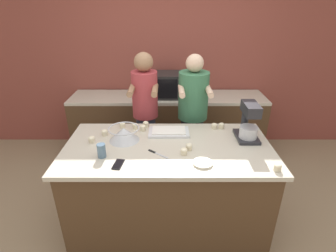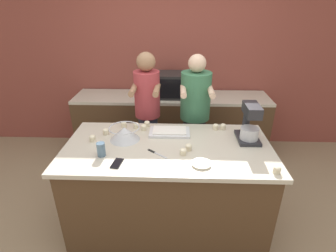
{
  "view_description": "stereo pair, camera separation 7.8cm",
  "coord_description": "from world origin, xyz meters",
  "px_view_note": "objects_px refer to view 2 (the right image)",
  "views": [
    {
      "loc": [
        -0.0,
        -2.1,
        2.13
      ],
      "look_at": [
        0.0,
        0.05,
        1.1
      ],
      "focal_mm": 28.0,
      "sensor_mm": 36.0,
      "label": 1
    },
    {
      "loc": [
        0.08,
        -2.1,
        2.13
      ],
      "look_at": [
        0.0,
        0.05,
        1.1
      ],
      "focal_mm": 28.0,
      "sensor_mm": 36.0,
      "label": 2
    }
  ],
  "objects_px": {
    "cupcake_9": "(216,127)",
    "knife": "(156,153)",
    "small_plate": "(201,164)",
    "cell_phone": "(117,163)",
    "cupcake_4": "(223,126)",
    "stand_mixer": "(249,125)",
    "baking_tray": "(170,132)",
    "cupcake_1": "(277,169)",
    "cupcake_5": "(124,124)",
    "cupcake_2": "(147,124)",
    "drinking_glass": "(101,149)",
    "person_right": "(194,120)",
    "mixing_bowl": "(124,133)",
    "cupcake_8": "(144,127)",
    "microwave_oven": "(172,85)",
    "cupcake_3": "(136,125)",
    "cupcake_7": "(183,151)",
    "cupcake_6": "(92,138)",
    "person_left": "(148,117)",
    "cupcake_0": "(106,131)",
    "cupcake_10": "(189,147)"
  },
  "relations": [
    {
      "from": "cupcake_9",
      "to": "cupcake_5",
      "type": "bearing_deg",
      "value": 178.43
    },
    {
      "from": "cupcake_1",
      "to": "cupcake_2",
      "type": "relative_size",
      "value": 1.0
    },
    {
      "from": "mixing_bowl",
      "to": "cupcake_0",
      "type": "height_order",
      "value": "mixing_bowl"
    },
    {
      "from": "cupcake_1",
      "to": "cupcake_5",
      "type": "height_order",
      "value": "same"
    },
    {
      "from": "mixing_bowl",
      "to": "cupcake_8",
      "type": "distance_m",
      "value": 0.27
    },
    {
      "from": "baking_tray",
      "to": "cupcake_1",
      "type": "xyz_separation_m",
      "value": [
        0.85,
        -0.65,
        0.01
      ]
    },
    {
      "from": "cupcake_0",
      "to": "cupcake_1",
      "type": "xyz_separation_m",
      "value": [
        1.49,
        -0.6,
        0.0
      ]
    },
    {
      "from": "stand_mixer",
      "to": "small_plate",
      "type": "xyz_separation_m",
      "value": [
        -0.48,
        -0.45,
        -0.15
      ]
    },
    {
      "from": "cupcake_1",
      "to": "cupcake_8",
      "type": "bearing_deg",
      "value": 147.69
    },
    {
      "from": "drinking_glass",
      "to": "cupcake_7",
      "type": "relative_size",
      "value": 1.97
    },
    {
      "from": "cupcake_9",
      "to": "knife",
      "type": "bearing_deg",
      "value": -139.42
    },
    {
      "from": "small_plate",
      "to": "knife",
      "type": "bearing_deg",
      "value": 157.38
    },
    {
      "from": "cupcake_4",
      "to": "cupcake_7",
      "type": "bearing_deg",
      "value": -129.4
    },
    {
      "from": "person_left",
      "to": "cupcake_4",
      "type": "xyz_separation_m",
      "value": [
        0.83,
        -0.4,
        0.08
      ]
    },
    {
      "from": "person_right",
      "to": "cupcake_9",
      "type": "bearing_deg",
      "value": -64.73
    },
    {
      "from": "small_plate",
      "to": "cupcake_8",
      "type": "height_order",
      "value": "cupcake_8"
    },
    {
      "from": "stand_mixer",
      "to": "microwave_oven",
      "type": "relative_size",
      "value": 0.74
    },
    {
      "from": "cupcake_9",
      "to": "baking_tray",
      "type": "bearing_deg",
      "value": -167.5
    },
    {
      "from": "baking_tray",
      "to": "small_plate",
      "type": "xyz_separation_m",
      "value": [
        0.28,
        -0.55,
        -0.01
      ]
    },
    {
      "from": "stand_mixer",
      "to": "mixing_bowl",
      "type": "bearing_deg",
      "value": -178.18
    },
    {
      "from": "cupcake_7",
      "to": "cell_phone",
      "type": "bearing_deg",
      "value": -163.49
    },
    {
      "from": "cupcake_3",
      "to": "cupcake_5",
      "type": "height_order",
      "value": "same"
    },
    {
      "from": "person_right",
      "to": "cupcake_6",
      "type": "bearing_deg",
      "value": -145.39
    },
    {
      "from": "cell_phone",
      "to": "cupcake_4",
      "type": "xyz_separation_m",
      "value": [
        0.97,
        0.68,
        0.03
      ]
    },
    {
      "from": "baking_tray",
      "to": "cupcake_9",
      "type": "bearing_deg",
      "value": 12.5
    },
    {
      "from": "cupcake_1",
      "to": "cupcake_7",
      "type": "height_order",
      "value": "same"
    },
    {
      "from": "knife",
      "to": "cupcake_2",
      "type": "relative_size",
      "value": 2.93
    },
    {
      "from": "cupcake_6",
      "to": "cupcake_7",
      "type": "distance_m",
      "value": 0.89
    },
    {
      "from": "cupcake_8",
      "to": "cell_phone",
      "type": "bearing_deg",
      "value": -103.05
    },
    {
      "from": "microwave_oven",
      "to": "cupcake_5",
      "type": "xyz_separation_m",
      "value": [
        -0.48,
        -1.1,
        -0.11
      ]
    },
    {
      "from": "cupcake_4",
      "to": "cupcake_9",
      "type": "distance_m",
      "value": 0.08
    },
    {
      "from": "stand_mixer",
      "to": "baking_tray",
      "type": "xyz_separation_m",
      "value": [
        -0.76,
        0.11,
        -0.14
      ]
    },
    {
      "from": "cupcake_9",
      "to": "cupcake_3",
      "type": "bearing_deg",
      "value": 179.88
    },
    {
      "from": "drinking_glass",
      "to": "cupcake_1",
      "type": "relative_size",
      "value": 1.97
    },
    {
      "from": "baking_tray",
      "to": "cupcake_4",
      "type": "distance_m",
      "value": 0.57
    },
    {
      "from": "person_left",
      "to": "cupcake_0",
      "type": "bearing_deg",
      "value": -123.1
    },
    {
      "from": "drinking_glass",
      "to": "small_plate",
      "type": "relative_size",
      "value": 0.74
    },
    {
      "from": "cupcake_1",
      "to": "cupcake_2",
      "type": "xyz_separation_m",
      "value": [
        -1.1,
        0.8,
        0.0
      ]
    },
    {
      "from": "mixing_bowl",
      "to": "cupcake_3",
      "type": "relative_size",
      "value": 4.72
    },
    {
      "from": "mixing_bowl",
      "to": "cupcake_7",
      "type": "xyz_separation_m",
      "value": [
        0.56,
        -0.26,
        -0.04
      ]
    },
    {
      "from": "cupcake_2",
      "to": "cupcake_10",
      "type": "xyz_separation_m",
      "value": [
        0.42,
        -0.48,
        0.0
      ]
    },
    {
      "from": "cupcake_4",
      "to": "cupcake_5",
      "type": "height_order",
      "value": "same"
    },
    {
      "from": "mixing_bowl",
      "to": "cell_phone",
      "type": "bearing_deg",
      "value": -88.31
    },
    {
      "from": "baking_tray",
      "to": "small_plate",
      "type": "bearing_deg",
      "value": -63.39
    },
    {
      "from": "cell_phone",
      "to": "cupcake_0",
      "type": "height_order",
      "value": "cupcake_0"
    },
    {
      "from": "cupcake_0",
      "to": "person_left",
      "type": "bearing_deg",
      "value": 56.9
    },
    {
      "from": "mixing_bowl",
      "to": "cupcake_5",
      "type": "xyz_separation_m",
      "value": [
        -0.06,
        0.28,
        -0.04
      ]
    },
    {
      "from": "baking_tray",
      "to": "mixing_bowl",
      "type": "bearing_deg",
      "value": -161.33
    },
    {
      "from": "cupcake_7",
      "to": "cupcake_2",
      "type": "bearing_deg",
      "value": 123.85
    },
    {
      "from": "baking_tray",
      "to": "cupcake_0",
      "type": "height_order",
      "value": "cupcake_0"
    }
  ]
}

